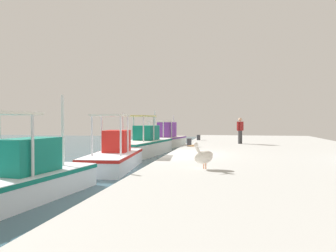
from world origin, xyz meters
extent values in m
cube|color=#B2B2AD|center=(0.00, -5.00, 0.40)|extent=(36.00, 10.00, 0.80)
cube|color=white|center=(-6.20, 3.13, 0.38)|extent=(6.51, 2.34, 0.76)
cube|color=#0F7260|center=(-6.20, 3.13, 0.68)|extent=(6.55, 2.38, 0.12)
cube|color=#0F7260|center=(-5.41, 3.04, 1.26)|extent=(1.88, 1.17, 0.99)
cylinder|color=silver|center=(-5.98, 2.53, 1.59)|extent=(0.08, 0.08, 1.66)
cylinder|color=silver|center=(-3.83, 2.85, 1.94)|extent=(0.10, 0.10, 2.36)
torus|color=orange|center=(-5.41, 3.58, 1.26)|extent=(0.55, 0.16, 0.54)
cube|color=white|center=(0.32, 2.61, 0.38)|extent=(5.32, 2.28, 0.76)
cube|color=red|center=(0.32, 2.61, 0.68)|extent=(5.36, 2.32, 0.12)
cube|color=red|center=(0.96, 2.67, 1.27)|extent=(1.54, 1.20, 1.03)
cylinder|color=silver|center=(-0.78, 1.88, 1.60)|extent=(0.08, 0.08, 1.69)
cylinder|color=silver|center=(-0.90, 3.11, 1.60)|extent=(0.08, 0.08, 1.69)
cylinder|color=silver|center=(0.61, 2.01, 1.60)|extent=(0.08, 0.08, 1.69)
cylinder|color=silver|center=(0.49, 3.25, 1.60)|extent=(0.08, 0.08, 1.69)
cube|color=silver|center=(-0.15, 2.56, 2.49)|extent=(2.21, 1.51, 0.08)
cylinder|color=silver|center=(2.24, 2.80, 1.70)|extent=(0.10, 0.10, 1.88)
cube|color=white|center=(6.29, 2.89, 0.47)|extent=(6.54, 2.89, 0.95)
cube|color=#0F7260|center=(6.29, 2.89, 0.87)|extent=(6.58, 2.94, 0.12)
cube|color=#0F7260|center=(7.07, 2.79, 1.43)|extent=(1.92, 1.46, 0.97)
cylinder|color=silver|center=(4.78, 2.38, 1.72)|extent=(0.08, 0.08, 1.55)
cylinder|color=silver|center=(4.98, 3.80, 1.72)|extent=(0.08, 0.08, 1.55)
cylinder|color=silver|center=(6.47, 2.14, 1.72)|extent=(0.08, 0.08, 1.55)
cylinder|color=silver|center=(6.67, 3.57, 1.72)|extent=(0.08, 0.08, 1.55)
cube|color=#D8CC72|center=(5.72, 2.97, 2.54)|extent=(2.74, 1.84, 0.08)
cylinder|color=silver|center=(8.63, 2.57, 1.94)|extent=(0.10, 0.10, 1.99)
torus|color=orange|center=(7.07, 3.46, 1.43)|extent=(0.55, 0.17, 0.54)
cube|color=silver|center=(11.95, 2.63, 0.43)|extent=(6.49, 3.01, 0.86)
cube|color=#723399|center=(11.95, 2.63, 0.78)|extent=(6.54, 3.06, 0.12)
cube|color=#723399|center=(12.72, 2.47, 1.47)|extent=(1.93, 1.39, 1.24)
cylinder|color=silver|center=(10.44, 2.32, 1.51)|extent=(0.08, 0.08, 1.30)
cylinder|color=silver|center=(10.70, 3.52, 1.51)|extent=(0.08, 0.08, 1.30)
cylinder|color=silver|center=(12.10, 1.97, 1.51)|extent=(0.08, 0.08, 1.30)
cylinder|color=silver|center=(12.35, 3.17, 1.51)|extent=(0.08, 0.08, 1.30)
cube|color=silver|center=(11.40, 2.74, 2.20)|extent=(2.75, 1.78, 0.08)
cylinder|color=silver|center=(14.25, 2.14, 1.79)|extent=(0.10, 0.10, 1.87)
cylinder|color=tan|center=(-3.98, -1.86, 0.91)|extent=(0.04, 0.04, 0.22)
cylinder|color=tan|center=(-4.07, -1.94, 0.91)|extent=(0.04, 0.04, 0.22)
ellipsoid|color=white|center=(-4.05, -1.86, 1.16)|extent=(0.64, 0.70, 0.40)
ellipsoid|color=silver|center=(-4.02, -1.90, 1.22)|extent=(0.62, 0.66, 0.28)
cylinder|color=white|center=(-4.17, -1.71, 1.38)|extent=(0.19, 0.21, 0.27)
sphere|color=white|center=(-4.22, -1.64, 1.54)|extent=(0.22, 0.22, 0.16)
cone|color=#F2B272|center=(-4.34, -1.48, 1.52)|extent=(0.24, 0.28, 0.07)
cylinder|color=#3F3F42|center=(6.87, -3.39, 1.21)|extent=(0.16, 0.16, 0.82)
cylinder|color=#3F3F42|center=(6.70, -3.28, 1.21)|extent=(0.16, 0.16, 0.82)
cube|color=maroon|center=(6.78, -3.34, 1.90)|extent=(0.48, 0.42, 0.56)
cylinder|color=maroon|center=(7.01, -3.47, 1.88)|extent=(0.10, 0.10, 0.53)
cylinder|color=maroon|center=(6.56, -3.20, 1.88)|extent=(0.10, 0.10, 0.53)
sphere|color=tan|center=(6.78, -3.34, 2.31)|extent=(0.22, 0.22, 0.22)
cylinder|color=#333338|center=(4.10, -0.45, 1.03)|extent=(0.27, 0.27, 0.45)
cylinder|color=#333338|center=(9.89, -0.45, 1.00)|extent=(0.26, 0.26, 0.39)
camera|label=1|loc=(-13.67, -2.59, 2.27)|focal=34.17mm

